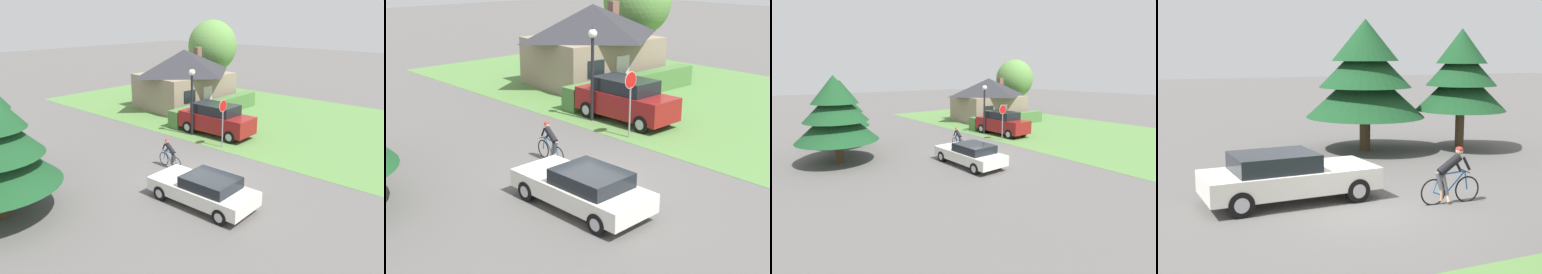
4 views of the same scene
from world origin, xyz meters
The scene contains 5 objects.
ground_plane centered at (0.00, 0.00, 0.00)m, with size 140.00×140.00×0.00m, color #5B5956.
sedan_left_lane centered at (-1.42, -1.33, 0.66)m, with size 2.01×4.44×1.28m.
cyclist centered at (0.38, 2.35, 0.70)m, with size 0.44×1.64×1.45m.
conifer_tall_near centered at (-7.20, 3.61, 2.90)m, with size 4.55×4.55×5.01m.
conifer_tall_far centered at (-5.96, 7.13, 2.87)m, with size 3.50×3.50×4.68m.
Camera 4 is at (11.25, -5.20, 3.72)m, focal length 50.00 mm.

